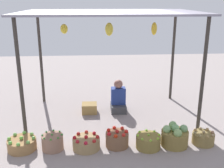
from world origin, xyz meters
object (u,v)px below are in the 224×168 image
object	(u,v)px
basket_red_apples	(86,143)
basket_green_chilies	(53,142)
wooden_crate_near_vendor	(89,108)
basket_potatoes	(203,138)
vendor_person	(118,99)
basket_red_tomatoes	(117,139)
basket_limes	(148,142)
basket_cabbages	(175,136)
basket_green_apples	(22,144)

from	to	relation	value
basket_red_apples	basket_green_chilies	bearing A→B (deg)	178.56
basket_red_apples	wooden_crate_near_vendor	distance (m)	1.62
basket_green_chilies	basket_potatoes	bearing A→B (deg)	0.28
vendor_person	basket_potatoes	distance (m)	2.21
basket_green_chilies	basket_red_tomatoes	xyz separation A→B (m)	(1.17, 0.03, 0.00)
basket_red_tomatoes	basket_limes	bearing A→B (deg)	-9.85
basket_red_apples	basket_cabbages	world-z (taller)	basket_cabbages
vendor_person	basket_green_apples	size ratio (longest dim) A/B	1.52
basket_red_apples	basket_green_apples	bearing A→B (deg)	177.97
basket_limes	basket_potatoes	size ratio (longest dim) A/B	1.09
basket_green_chilies	basket_potatoes	distance (m)	2.80
basket_limes	basket_potatoes	distance (m)	1.07
basket_green_apples	basket_limes	bearing A→B (deg)	-2.37
basket_red_tomatoes	wooden_crate_near_vendor	distance (m)	1.66
basket_green_chilies	basket_red_tomatoes	size ratio (longest dim) A/B	0.91
basket_green_chilies	basket_red_apples	distance (m)	0.61
basket_green_apples	basket_potatoes	xyz separation A→B (m)	(3.35, -0.01, 0.00)
basket_cabbages	basket_potatoes	world-z (taller)	basket_cabbages
basket_potatoes	basket_cabbages	bearing A→B (deg)	-177.26
basket_green_apples	basket_red_apples	distance (m)	1.16
basket_green_chilies	wooden_crate_near_vendor	xyz separation A→B (m)	(0.65, 1.60, -0.03)
basket_red_tomatoes	basket_potatoes	world-z (taller)	basket_red_tomatoes
basket_green_chilies	wooden_crate_near_vendor	size ratio (longest dim) A/B	1.09
basket_green_chilies	basket_limes	world-z (taller)	basket_green_chilies
basket_green_apples	vendor_person	bearing A→B (deg)	40.96
basket_green_apples	basket_green_chilies	bearing A→B (deg)	-2.68
basket_green_apples	basket_red_apples	xyz separation A→B (m)	(1.16, -0.04, 0.00)
basket_cabbages	wooden_crate_near_vendor	distance (m)	2.27
basket_green_apples	basket_red_tomatoes	size ratio (longest dim) A/B	1.21
basket_red_apples	basket_potatoes	xyz separation A→B (m)	(2.19, 0.03, 0.00)
vendor_person	basket_potatoes	world-z (taller)	vendor_person
vendor_person	basket_green_chilies	bearing A→B (deg)	-128.77
vendor_person	basket_potatoes	xyz separation A→B (m)	(1.45, -1.66, -0.19)
basket_green_apples	basket_potatoes	distance (m)	3.35
basket_red_apples	basket_red_tomatoes	distance (m)	0.57
basket_green_apples	basket_limes	distance (m)	2.29
basket_green_apples	basket_red_apples	bearing A→B (deg)	-2.03
wooden_crate_near_vendor	basket_green_apples	bearing A→B (deg)	-127.24
basket_red_apples	basket_cabbages	bearing A→B (deg)	0.07
vendor_person	wooden_crate_near_vendor	xyz separation A→B (m)	(-0.70, -0.07, -0.19)
vendor_person	wooden_crate_near_vendor	size ratio (longest dim) A/B	2.21
basket_limes	wooden_crate_near_vendor	bearing A→B (deg)	123.10
vendor_person	basket_cabbages	world-z (taller)	vendor_person
vendor_person	basket_red_tomatoes	size ratio (longest dim) A/B	1.85
basket_potatoes	basket_red_apples	bearing A→B (deg)	-179.25
vendor_person	basket_green_chilies	world-z (taller)	vendor_person
basket_green_chilies	basket_red_tomatoes	bearing A→B (deg)	1.41
vendor_person	basket_cabbages	size ratio (longest dim) A/B	1.57
basket_potatoes	basket_green_apples	bearing A→B (deg)	179.79
wooden_crate_near_vendor	basket_red_apples	bearing A→B (deg)	-91.40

